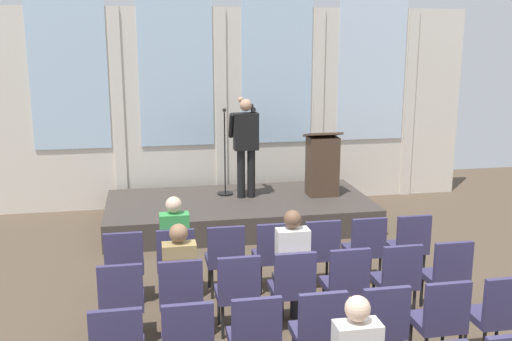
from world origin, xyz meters
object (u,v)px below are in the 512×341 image
(chair_r2_c5, at_px, (440,317))
(chair_r0_c6, at_px, (409,243))
(chair_r0_c3, at_px, (273,252))
(chair_r1_c0, at_px, (122,297))
(chair_r1_c5, at_px, (397,276))
(mic_stand, at_px, (225,176))
(chair_r0_c5, at_px, (365,245))
(audience_r1_c3, at_px, (291,262))
(chair_r1_c2, at_px, (238,288))
(lectern, at_px, (322,165))
(chair_r2_c2, at_px, (255,334))
(chair_r1_c4, at_px, (346,280))
(chair_r2_c6, at_px, (498,312))
(chair_r2_c1, at_px, (188,340))
(audience_r1_c1, at_px, (180,274))
(chair_r1_c1, at_px, (181,293))
(speaker, at_px, (246,141))
(chair_r2_c4, at_px, (381,322))
(chair_r1_c6, at_px, (447,272))
(audience_r0_c1, at_px, (175,241))
(chair_r1_c3, at_px, (293,284))
(chair_r0_c1, at_px, (176,258))
(chair_r2_c3, at_px, (319,328))
(chair_r0_c0, at_px, (125,262))
(chair_r0_c4, at_px, (320,249))

(chair_r2_c5, bearing_deg, chair_r0_c6, 73.21)
(chair_r0_c3, height_order, chair_r1_c0, same)
(chair_r0_c6, bearing_deg, chair_r1_c5, -121.11)
(mic_stand, distance_m, chair_r0_c5, 3.53)
(chair_r0_c5, xyz_separation_m, audience_r1_c3, (-1.24, -0.95, 0.23))
(chair_r1_c2, bearing_deg, mic_stand, 84.16)
(chair_r1_c0, xyz_separation_m, chair_r2_c5, (3.10, -1.03, 0.00))
(lectern, relative_size, chair_r1_c5, 1.23)
(chair_r1_c2, bearing_deg, chair_r2_c2, -90.00)
(chair_r1_c4, bearing_deg, chair_r2_c6, -39.64)
(chair_r2_c1, bearing_deg, mic_stand, 78.70)
(chair_r0_c3, xyz_separation_m, audience_r1_c1, (-1.24, -0.94, 0.19))
(chair_r0_c3, bearing_deg, mic_stand, 93.26)
(chair_r1_c1, xyz_separation_m, audience_r1_c1, (0.00, 0.08, 0.19))
(chair_r2_c6, bearing_deg, speaker, 108.71)
(chair_r1_c5, bearing_deg, chair_r2_c4, -121.11)
(chair_r0_c6, xyz_separation_m, chair_r1_c6, (0.00, -1.03, 0.00))
(speaker, bearing_deg, audience_r1_c1, -109.48)
(audience_r0_c1, height_order, chair_r1_c3, audience_r0_c1)
(chair_r0_c5, relative_size, chair_r1_c0, 1.00)
(chair_r0_c1, bearing_deg, chair_r1_c2, -58.89)
(chair_r0_c3, height_order, chair_r2_c5, same)
(chair_r0_c3, relative_size, chair_r2_c5, 1.00)
(audience_r1_c3, bearing_deg, chair_r2_c6, -30.74)
(chair_r0_c6, xyz_separation_m, chair_r1_c5, (-0.62, -1.03, 0.00))
(chair_r0_c1, relative_size, chair_r1_c5, 1.00)
(audience_r1_c3, xyz_separation_m, chair_r2_c5, (1.24, -1.10, -0.23))
(chair_r0_c1, xyz_separation_m, chair_r0_c3, (1.24, 0.00, 0.00))
(chair_r1_c6, height_order, chair_r2_c3, same)
(audience_r0_c1, bearing_deg, chair_r2_c2, -73.82)
(chair_r1_c1, relative_size, chair_r2_c1, 1.00)
(chair_r0_c5, distance_m, chair_r1_c2, 2.12)
(chair_r1_c4, distance_m, chair_r2_c6, 1.61)
(chair_r0_c1, height_order, chair_r2_c5, same)
(chair_r0_c0, relative_size, chair_r2_c3, 1.00)
(chair_r0_c0, distance_m, chair_r1_c4, 2.68)
(chair_r1_c2, height_order, chair_r1_c6, same)
(audience_r0_c1, relative_size, chair_r1_c6, 1.40)
(speaker, height_order, chair_r0_c5, speaker)
(chair_r1_c5, bearing_deg, chair_r0_c4, 121.11)
(chair_r1_c3, height_order, chair_r1_c6, same)
(audience_r1_c3, height_order, chair_r1_c5, audience_r1_c3)
(audience_r0_c1, relative_size, audience_r1_c3, 0.95)
(chair_r2_c2, bearing_deg, chair_r0_c6, 39.64)
(audience_r0_c1, bearing_deg, chair_r2_c5, -40.75)
(speaker, height_order, chair_r1_c6, speaker)
(lectern, bearing_deg, chair_r2_c1, -119.11)
(chair_r1_c1, xyz_separation_m, chair_r1_c4, (1.86, 0.00, 0.00))
(speaker, xyz_separation_m, chair_r2_c5, (1.09, -5.04, -0.91))
(chair_r0_c1, distance_m, chair_r2_c3, 2.40)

